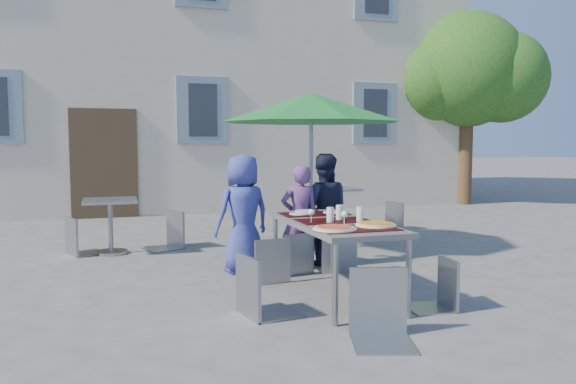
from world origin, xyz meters
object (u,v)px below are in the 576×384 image
object	(u,v)px
cafe_table_0	(110,216)
chair_0	(269,233)
chair_4	(439,253)
bg_chair_l_1	(313,205)
child_0	(243,214)
child_2	(323,209)
pizza_near_right	(375,224)
bg_chair_r_1	(391,199)
patio_umbrella	(311,109)
bg_chair_r_0	(169,207)
bg_chair_l_0	(78,213)
chair_1	(294,228)
pizza_near_left	(334,228)
chair_3	(259,247)
cafe_table_1	(337,202)
dining_table	(334,226)
child_1	(300,218)
chair_2	(337,223)

from	to	relation	value
cafe_table_0	chair_0	bearing A→B (deg)	-53.12
chair_4	bg_chair_l_1	bearing A→B (deg)	84.83
child_0	child_2	size ratio (longest dim) A/B	1.00
pizza_near_right	bg_chair_r_1	bearing A→B (deg)	60.04
bg_chair_r_1	patio_umbrella	bearing A→B (deg)	-145.04
patio_umbrella	bg_chair_r_0	world-z (taller)	patio_umbrella
chair_0	bg_chair_l_0	bearing A→B (deg)	132.36
child_2	chair_1	distance (m)	0.63
pizza_near_left	child_2	xyz separation A→B (m)	(0.66, 1.95, -0.08)
chair_3	bg_chair_r_1	distance (m)	5.31
bg_chair_r_1	bg_chair_r_0	bearing A→B (deg)	-171.56
child_2	patio_umbrella	bearing A→B (deg)	-79.45
pizza_near_left	bg_chair_r_0	bearing A→B (deg)	106.40
cafe_table_0	cafe_table_1	xyz separation A→B (m)	(3.76, 1.00, -0.02)
bg_chair_r_0	cafe_table_1	distance (m)	3.08
bg_chair_r_0	dining_table	bearing A→B (deg)	-67.29
child_1	bg_chair_r_0	xyz separation A→B (m)	(-1.35, 1.85, -0.02)
chair_4	cafe_table_1	size ratio (longest dim) A/B	1.20
dining_table	bg_chair_r_0	xyz separation A→B (m)	(-1.28, 3.06, -0.09)
patio_umbrella	bg_chair_r_0	size ratio (longest dim) A/B	2.44
bg_chair_r_0	child_0	bearing A→B (deg)	-69.26
bg_chair_r_1	chair_2	bearing A→B (deg)	-128.79
child_0	bg_chair_r_1	world-z (taller)	child_0
pizza_near_left	chair_1	bearing A→B (deg)	84.24
bg_chair_r_0	bg_chair_l_0	bearing A→B (deg)	-175.49
chair_4	cafe_table_1	bearing A→B (deg)	78.59
child_2	chair_3	bearing A→B (deg)	74.90
child_1	chair_1	size ratio (longest dim) A/B	1.38
child_0	bg_chair_r_1	size ratio (longest dim) A/B	1.50
dining_table	chair_2	world-z (taller)	chair_2
chair_2	chair_4	size ratio (longest dim) A/B	1.11
dining_table	chair_1	world-z (taller)	chair_1
bg_chair_l_0	dining_table	bearing A→B (deg)	-50.00
chair_0	bg_chair_r_1	bearing A→B (deg)	43.73
chair_1	chair_2	size ratio (longest dim) A/B	0.93
child_2	chair_3	world-z (taller)	child_2
pizza_near_right	chair_0	size ratio (longest dim) A/B	0.40
bg_chair_r_0	bg_chair_l_1	world-z (taller)	bg_chair_r_0
chair_0	child_0	bearing A→B (deg)	105.76
chair_2	bg_chair_r_1	bearing A→B (deg)	51.21
child_2	chair_3	xyz separation A→B (m)	(-1.30, -1.80, -0.08)
chair_1	bg_chair_l_1	bearing A→B (deg)	65.42
cafe_table_0	bg_chair_l_0	xyz separation A→B (m)	(-0.41, 0.07, 0.06)
pizza_near_right	chair_3	distance (m)	1.10
bg_chair_r_0	bg_chair_r_1	distance (m)	3.91
pizza_near_right	patio_umbrella	distance (m)	2.97
chair_1	cafe_table_1	world-z (taller)	chair_1
child_1	bg_chair_r_0	bearing A→B (deg)	-49.15
child_1	cafe_table_0	bearing A→B (deg)	-33.45
dining_table	pizza_near_left	world-z (taller)	pizza_near_left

